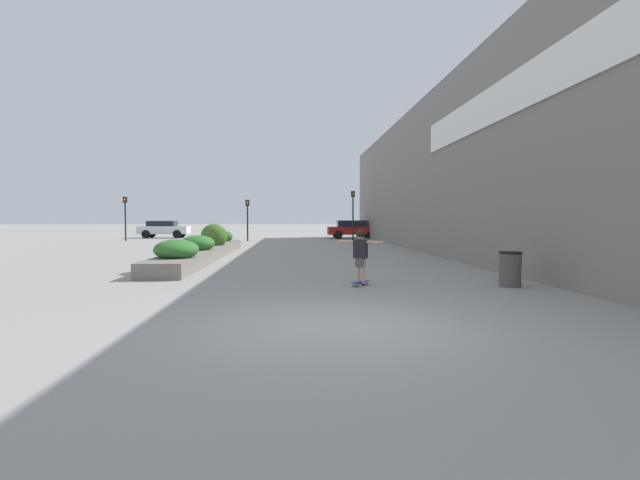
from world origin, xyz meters
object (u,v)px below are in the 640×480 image
Objects in this scene: car_leftmost at (164,229)px; traffic_light_far_left at (125,211)px; skateboard at (360,283)px; car_center_right at (353,229)px; skateboarder at (360,251)px; car_center_left at (452,230)px; trash_bin at (510,269)px; traffic_light_right at (353,207)px; traffic_light_left at (247,213)px.

car_leftmost is 6.37m from traffic_light_far_left.
skateboard is 0.18× the size of car_leftmost.
skateboarder is at bearing -6.62° from car_center_right.
car_center_left reaches higher than skateboarder.
traffic_light_right is (-0.67, 26.19, 2.13)m from trash_bin.
car_center_right is at bearing 11.58° from traffic_light_far_left.
traffic_light_right is at bearing 6.28° from traffic_light_left.
car_center_left is at bearing 11.68° from traffic_light_left.
traffic_light_far_left is (-1.28, -6.07, 1.47)m from car_leftmost.
traffic_light_right reaches higher than car_center_left.
trash_bin is 0.20× the size of car_leftmost.
traffic_light_right is 1.14× the size of traffic_light_far_left.
trash_bin is at bearing 23.08° from skateboarder.
car_center_left is 9.16m from traffic_light_right.
traffic_light_left reaches higher than car_leftmost.
car_center_right reaches higher than skateboard.
traffic_light_left is at bearing 101.68° from car_center_left.
traffic_light_left is 0.81× the size of traffic_light_right.
car_leftmost is 16.49m from car_center_right.
traffic_light_right reaches higher than car_center_right.
car_center_left is (24.48, -3.52, -0.04)m from car_leftmost.
traffic_light_left is at bearing 130.76° from skateboard.
skateboard is at bearing 22.03° from car_leftmost.
traffic_light_far_left reaches higher than skateboarder.
trash_bin is 0.23× the size of traffic_light_right.
trash_bin is 29.80m from car_center_right.
traffic_light_far_left is (-14.17, 25.79, 2.20)m from skateboard.
traffic_light_left reaches higher than trash_bin.
car_leftmost is at bearing 159.07° from traffic_light_right.
traffic_light_left is (-16.59, -3.43, 1.36)m from car_center_left.
traffic_light_right reaches higher than traffic_light_left.
traffic_light_right is (2.97, 25.78, 1.69)m from skateboarder.
skateboarder is 0.30× the size of car_center_left.
car_leftmost is 0.99× the size of car_center_left.
car_center_left is 1.12× the size of traffic_light_right.
traffic_light_far_left reaches higher than car_center_left.
traffic_light_far_left is at bearing 174.53° from traffic_light_left.
car_leftmost reaches higher than skateboard.
skateboarder is 29.58m from car_center_right.
traffic_light_right is at bearing 112.84° from skateboard.
car_center_left reaches higher than trash_bin.
traffic_light_right is (7.97, 0.88, 0.43)m from traffic_light_left.
car_leftmost is at bearing 81.82° from car_center_left.
car_center_left is 16.99m from traffic_light_left.
trash_bin is 0.26× the size of traffic_light_far_left.
skateboard is at bearing -96.58° from traffic_light_right.
trash_bin is at bearing 0.44° from car_center_right.
car_center_right is 4.03m from traffic_light_right.
traffic_light_right is at bearing 69.07° from car_leftmost.
traffic_light_left reaches higher than skateboard.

